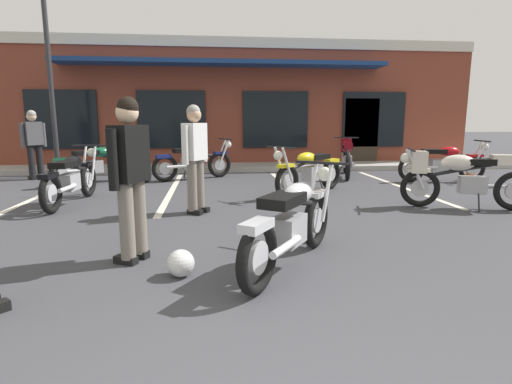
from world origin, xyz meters
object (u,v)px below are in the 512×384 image
at_px(motorcycle_black_cruiser, 310,171).
at_px(parking_lot_lamp_post, 45,40).
at_px(motorcycle_green_cafe_racer, 460,177).
at_px(motorcycle_red_sportbike, 443,162).
at_px(motorcycle_silver_naked, 71,178).
at_px(helmet_on_pavement, 181,263).
at_px(motorcycle_orange_scrambler, 194,161).
at_px(motorcycle_cream_vintage, 347,156).
at_px(person_in_black_shirt, 34,140).
at_px(person_by_back_row, 195,153).
at_px(motorcycle_foreground_classic, 293,221).
at_px(motorcycle_blue_standard, 97,164).
at_px(person_in_shorts_foreground, 130,170).
at_px(traffic_cone, 471,170).

bearing_deg(motorcycle_black_cruiser, parking_lot_lamp_post, 152.51).
height_order(motorcycle_green_cafe_racer, parking_lot_lamp_post, parking_lot_lamp_post).
bearing_deg(motorcycle_red_sportbike, motorcycle_green_cafe_racer, -116.35).
bearing_deg(motorcycle_silver_naked, motorcycle_red_sportbike, 12.14).
xyz_separation_m(motorcycle_black_cruiser, helmet_on_pavement, (-2.22, -4.06, -0.33)).
bearing_deg(motorcycle_orange_scrambler, motorcycle_silver_naked, -125.97).
height_order(motorcycle_red_sportbike, parking_lot_lamp_post, parking_lot_lamp_post).
bearing_deg(motorcycle_cream_vintage, motorcycle_red_sportbike, -32.55).
xyz_separation_m(motorcycle_black_cruiser, motorcycle_silver_naked, (-4.33, -0.51, 0.00)).
bearing_deg(helmet_on_pavement, motorcycle_silver_naked, 120.70).
height_order(motorcycle_red_sportbike, motorcycle_cream_vintage, same).
bearing_deg(motorcycle_green_cafe_racer, motorcycle_red_sportbike, 63.65).
xyz_separation_m(motorcycle_cream_vintage, person_in_black_shirt, (-7.77, 0.26, 0.42)).
height_order(motorcycle_silver_naked, parking_lot_lamp_post, parking_lot_lamp_post).
relative_size(motorcycle_black_cruiser, helmet_on_pavement, 6.71).
bearing_deg(person_in_black_shirt, motorcycle_orange_scrambler, -6.47).
bearing_deg(motorcycle_orange_scrambler, person_by_back_row, -87.19).
distance_m(motorcycle_red_sportbike, helmet_on_pavement, 7.76).
relative_size(motorcycle_foreground_classic, motorcycle_cream_vintage, 0.89).
height_order(motorcycle_foreground_classic, motorcycle_black_cruiser, same).
height_order(motorcycle_black_cruiser, motorcycle_green_cafe_racer, same).
height_order(motorcycle_green_cafe_racer, motorcycle_cream_vintage, same).
bearing_deg(person_by_back_row, motorcycle_blue_standard, 126.03).
bearing_deg(motorcycle_blue_standard, motorcycle_silver_naked, -85.43).
bearing_deg(person_in_black_shirt, motorcycle_foreground_classic, -52.34).
bearing_deg(person_by_back_row, motorcycle_foreground_classic, -67.19).
bearing_deg(person_by_back_row, motorcycle_cream_vintage, 45.81).
relative_size(person_in_shorts_foreground, person_by_back_row, 1.00).
height_order(motorcycle_silver_naked, person_in_black_shirt, person_in_black_shirt).
height_order(motorcycle_foreground_classic, person_by_back_row, person_by_back_row).
relative_size(motorcycle_blue_standard, person_in_shorts_foreground, 1.04).
xyz_separation_m(motorcycle_silver_naked, motorcycle_green_cafe_racer, (6.46, -1.06, 0.07)).
xyz_separation_m(motorcycle_blue_standard, person_in_black_shirt, (-1.69, 0.88, 0.49)).
bearing_deg(person_in_shorts_foreground, helmet_on_pavement, -43.15).
bearing_deg(motorcycle_foreground_classic, motorcycle_blue_standard, 120.73).
relative_size(motorcycle_black_cruiser, person_by_back_row, 1.04).
bearing_deg(person_in_shorts_foreground, motorcycle_blue_standard, 108.41).
bearing_deg(motorcycle_blue_standard, person_in_shorts_foreground, -71.59).
height_order(motorcycle_silver_naked, motorcycle_orange_scrambler, same).
distance_m(motorcycle_black_cruiser, motorcycle_green_cafe_racer, 2.65).
height_order(motorcycle_black_cruiser, helmet_on_pavement, motorcycle_black_cruiser).
xyz_separation_m(motorcycle_silver_naked, parking_lot_lamp_post, (-1.54, 3.56, 2.88)).
bearing_deg(motorcycle_silver_naked, traffic_cone, 12.07).
xyz_separation_m(motorcycle_foreground_classic, motorcycle_blue_standard, (-3.38, 5.69, 0.00)).
relative_size(motorcycle_black_cruiser, traffic_cone, 3.29).
distance_m(motorcycle_green_cafe_racer, helmet_on_pavement, 5.03).
height_order(motorcycle_blue_standard, person_in_black_shirt, person_in_black_shirt).
bearing_deg(person_by_back_row, parking_lot_lamp_post, 129.48).
xyz_separation_m(motorcycle_orange_scrambler, person_in_black_shirt, (-3.85, 0.44, 0.49)).
bearing_deg(motorcycle_red_sportbike, motorcycle_blue_standard, 175.65).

